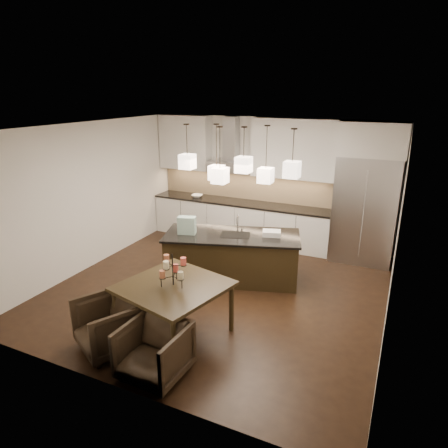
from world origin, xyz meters
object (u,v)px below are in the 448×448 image
at_px(dining_table, 174,310).
at_px(armchair_right, 154,352).
at_px(island_body, 232,257).
at_px(armchair_left, 109,325).
at_px(refrigerator, 365,210).

distance_m(dining_table, armchair_right, 0.91).
relative_size(island_body, armchair_left, 2.96).
distance_m(armchair_left, armchair_right, 0.90).
height_order(armchair_left, armchair_right, armchair_left).
distance_m(refrigerator, dining_table, 4.47).
xyz_separation_m(refrigerator, armchair_right, (-1.84, -4.77, -0.73)).
bearing_deg(armchair_left, refrigerator, 87.30).
relative_size(refrigerator, dining_table, 1.64).
height_order(dining_table, armchair_right, dining_table).
height_order(refrigerator, dining_table, refrigerator).
xyz_separation_m(refrigerator, island_body, (-2.07, -1.90, -0.66)).
bearing_deg(armchair_right, island_body, 97.17).
relative_size(refrigerator, armchair_left, 2.70).
relative_size(island_body, dining_table, 1.80).
bearing_deg(island_body, armchair_right, -102.84).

